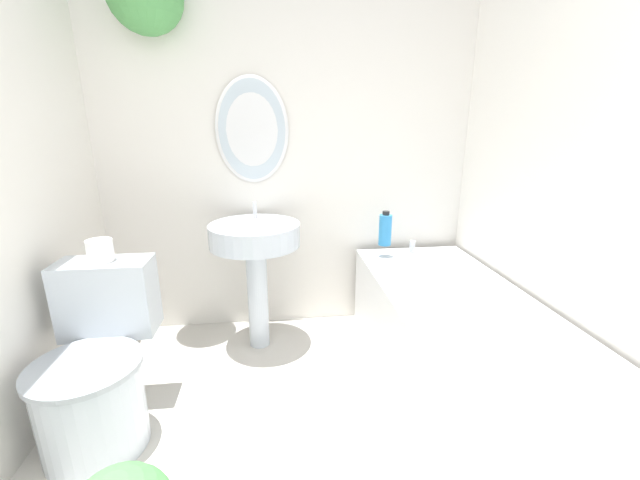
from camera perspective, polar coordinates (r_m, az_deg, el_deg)
name	(u,v)px	position (r m, az deg, el deg)	size (l,w,h in m)	color
wall_back	(270,126)	(2.52, -7.30, 16.09)	(2.44, 0.39, 2.40)	silver
wall_right	(623,160)	(1.86, 37.79, 9.13)	(0.06, 2.48, 2.40)	silver
toilet	(97,371)	(2.02, -29.67, -16.23)	(0.44, 0.62, 0.74)	silver
pedestal_sink	(255,248)	(2.32, -9.37, -1.22)	(0.52, 0.52, 0.88)	silver
bathtub	(457,343)	(2.15, 19.28, -13.98)	(0.70, 1.63, 0.60)	silver
shampoo_bottle	(385,229)	(2.48, 9.47, 1.53)	(0.08, 0.08, 0.22)	#2D84C6
toilet_paper_roll	(100,251)	(2.01, -29.34, -1.36)	(0.11, 0.11, 0.10)	white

